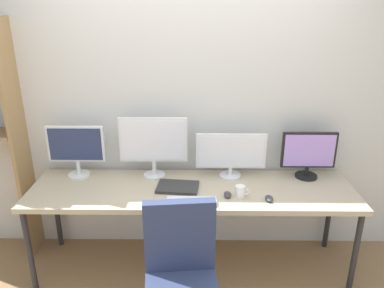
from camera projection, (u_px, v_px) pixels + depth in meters
The scene contains 11 objects.
wall_back at pixel (193, 105), 3.10m from camera, with size 4.94×0.10×2.60m.
desk at pixel (192, 193), 2.92m from camera, with size 2.54×0.68×0.74m.
monitor_far_left at pixel (76, 148), 3.03m from camera, with size 0.47×0.18×0.44m.
monitor_center_left at pixel (153, 143), 3.01m from camera, with size 0.55×0.18×0.51m.
monitor_center_right at pixel (231, 154), 3.03m from camera, with size 0.57×0.18×0.38m.
monitor_far_right at pixel (309, 153), 3.02m from camera, with size 0.44×0.18×0.39m.
keyboard_main at pixel (192, 201), 2.69m from camera, with size 0.36×0.13×0.02m, color silver.
mouse_left_side at pixel (269, 198), 2.71m from camera, with size 0.06×0.10×0.03m, color #38383D.
mouse_right_side at pixel (228, 194), 2.77m from camera, with size 0.06×0.10×0.03m, color #38383D.
laptop_closed at pixel (178, 187), 2.89m from camera, with size 0.32×0.22×0.02m, color #2D2D2D.
coffee_mug at pixel (240, 192), 2.75m from camera, with size 0.11×0.08×0.09m.
Camera 1 is at (0.03, -2.00, 2.08)m, focal length 34.68 mm.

